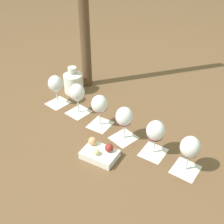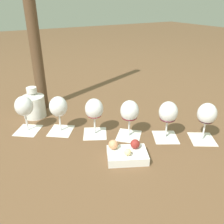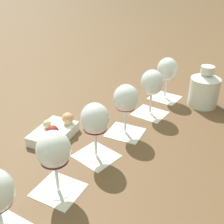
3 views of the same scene
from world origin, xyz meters
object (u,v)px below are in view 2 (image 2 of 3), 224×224
object	(u,v)px
wine_glass_4	(168,114)
ceramic_vase	(34,104)
wine_glass_0	(24,108)
wine_glass_5	(207,116)
wine_glass_1	(59,108)
wine_glass_3	(130,113)
snack_dish	(126,153)
wine_glass_2	(94,111)

from	to	relation	value
wine_glass_4	ceramic_vase	bearing A→B (deg)	132.00
wine_glass_0	wine_glass_5	bearing A→B (deg)	-35.37
wine_glass_1	wine_glass_3	bearing A→B (deg)	-37.84
snack_dish	wine_glass_2	bearing A→B (deg)	95.81
wine_glass_0	wine_glass_4	xyz separation A→B (m)	(0.49, -0.35, 0.00)
wine_glass_5	ceramic_vase	bearing A→B (deg)	134.33
ceramic_vase	snack_dish	size ratio (longest dim) A/B	0.88
wine_glass_0	wine_glass_1	bearing A→B (deg)	-31.45
wine_glass_2	ceramic_vase	distance (m)	0.35
wine_glass_1	wine_glass_3	distance (m)	0.30
wine_glass_2	wine_glass_5	size ratio (longest dim) A/B	1.00
wine_glass_0	wine_glass_2	world-z (taller)	same
wine_glass_0	snack_dish	bearing A→B (deg)	-55.29
wine_glass_3	ceramic_vase	world-z (taller)	wine_glass_3
wine_glass_4	wine_glass_5	world-z (taller)	same
wine_glass_3	ceramic_vase	distance (m)	0.49
wine_glass_4	wine_glass_1	bearing A→B (deg)	143.48
wine_glass_0	ceramic_vase	bearing A→B (deg)	63.54
snack_dish	wine_glass_3	bearing A→B (deg)	53.03
wine_glass_4	snack_dish	bearing A→B (deg)	-169.99
wine_glass_3	wine_glass_0	bearing A→B (deg)	144.25
wine_glass_4	wine_glass_5	bearing A→B (deg)	-35.71
wine_glass_0	wine_glass_3	xyz separation A→B (m)	(0.36, -0.26, 0.00)
wine_glass_1	wine_glass_4	distance (m)	0.45
snack_dish	wine_glass_0	bearing A→B (deg)	124.71
wine_glass_0	wine_glass_2	xyz separation A→B (m)	(0.25, -0.17, -0.00)
snack_dish	wine_glass_1	bearing A→B (deg)	114.70
wine_glass_1	wine_glass_2	size ratio (longest dim) A/B	1.00
wine_glass_4	wine_glass_3	bearing A→B (deg)	146.04
wine_glass_4	wine_glass_5	size ratio (longest dim) A/B	1.00
wine_glass_5	snack_dish	size ratio (longest dim) A/B	0.93
wine_glass_2	snack_dish	world-z (taller)	wine_glass_2
wine_glass_1	ceramic_vase	bearing A→B (deg)	106.87
wine_glass_1	wine_glass_4	xyz separation A→B (m)	(0.37, -0.27, 0.00)
wine_glass_3	ceramic_vase	xyz separation A→B (m)	(-0.30, 0.39, -0.05)
wine_glass_5	wine_glass_3	bearing A→B (deg)	145.18
wine_glass_0	ceramic_vase	distance (m)	0.15
wine_glass_4	ceramic_vase	xyz separation A→B (m)	(-0.43, 0.47, -0.05)
wine_glass_3	wine_glass_5	size ratio (longest dim) A/B	1.00
wine_glass_5	snack_dish	bearing A→B (deg)	171.99
wine_glass_2	wine_glass_3	size ratio (longest dim) A/B	1.00
ceramic_vase	wine_glass_5	bearing A→B (deg)	-45.67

